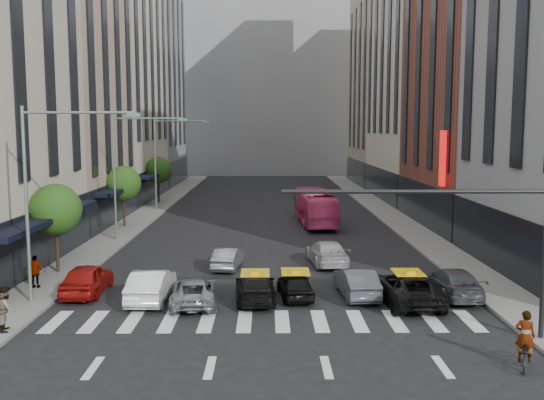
{
  "coord_description": "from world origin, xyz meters",
  "views": [
    {
      "loc": [
        -0.04,
        -23.43,
        8.15
      ],
      "look_at": [
        0.25,
        11.55,
        4.0
      ],
      "focal_mm": 40.0,
      "sensor_mm": 36.0,
      "label": 1
    }
  ],
  "objects_px": {
    "taxi_left": "(255,287)",
    "pedestrian_far": "(35,272)",
    "streetlamp_near": "(46,178)",
    "taxi_center": "(295,285)",
    "pedestrian_near": "(6,309)",
    "motorcycle": "(524,355)",
    "streetlamp_far": "(165,151)",
    "car_red": "(87,279)",
    "bus": "(315,207)",
    "car_white_front": "(151,285)",
    "streetlamp_mid": "(127,160)"
  },
  "relations": [
    {
      "from": "streetlamp_far",
      "to": "taxi_left",
      "type": "distance_m",
      "value": 33.18
    },
    {
      "from": "streetlamp_far",
      "to": "car_red",
      "type": "height_order",
      "value": "streetlamp_far"
    },
    {
      "from": "streetlamp_far",
      "to": "pedestrian_near",
      "type": "bearing_deg",
      "value": -90.57
    },
    {
      "from": "streetlamp_mid",
      "to": "pedestrian_near",
      "type": "distance_m",
      "value": 20.59
    },
    {
      "from": "taxi_center",
      "to": "streetlamp_far",
      "type": "bearing_deg",
      "value": -75.62
    },
    {
      "from": "streetlamp_far",
      "to": "bus",
      "type": "bearing_deg",
      "value": -30.5
    },
    {
      "from": "streetlamp_near",
      "to": "bus",
      "type": "height_order",
      "value": "streetlamp_near"
    },
    {
      "from": "car_white_front",
      "to": "motorcycle",
      "type": "bearing_deg",
      "value": 151.13
    },
    {
      "from": "streetlamp_far",
      "to": "taxi_center",
      "type": "bearing_deg",
      "value": -69.81
    },
    {
      "from": "streetlamp_near",
      "to": "taxi_left",
      "type": "bearing_deg",
      "value": 3.81
    },
    {
      "from": "car_white_front",
      "to": "pedestrian_far",
      "type": "bearing_deg",
      "value": -15.73
    },
    {
      "from": "streetlamp_far",
      "to": "car_red",
      "type": "bearing_deg",
      "value": -87.89
    },
    {
      "from": "car_red",
      "to": "motorcycle",
      "type": "bearing_deg",
      "value": 151.24
    },
    {
      "from": "streetlamp_far",
      "to": "bus",
      "type": "height_order",
      "value": "streetlamp_far"
    },
    {
      "from": "car_red",
      "to": "streetlamp_far",
      "type": "bearing_deg",
      "value": -88.5
    },
    {
      "from": "streetlamp_far",
      "to": "taxi_left",
      "type": "xyz_separation_m",
      "value": [
        9.44,
        -31.37,
        -5.24
      ]
    },
    {
      "from": "streetlamp_near",
      "to": "streetlamp_mid",
      "type": "bearing_deg",
      "value": 90.0
    },
    {
      "from": "bus",
      "to": "streetlamp_mid",
      "type": "bearing_deg",
      "value": 25.42
    },
    {
      "from": "streetlamp_mid",
      "to": "motorcycle",
      "type": "height_order",
      "value": "streetlamp_mid"
    },
    {
      "from": "car_red",
      "to": "car_white_front",
      "type": "distance_m",
      "value": 3.63
    },
    {
      "from": "car_red",
      "to": "pedestrian_near",
      "type": "xyz_separation_m",
      "value": [
        -1.47,
        -5.85,
        0.27
      ]
    },
    {
      "from": "streetlamp_mid",
      "to": "motorcycle",
      "type": "distance_m",
      "value": 30.66
    },
    {
      "from": "bus",
      "to": "motorcycle",
      "type": "height_order",
      "value": "bus"
    },
    {
      "from": "streetlamp_mid",
      "to": "taxi_center",
      "type": "distance_m",
      "value": 19.48
    },
    {
      "from": "taxi_left",
      "to": "bus",
      "type": "distance_m",
      "value": 23.54
    },
    {
      "from": "taxi_left",
      "to": "streetlamp_mid",
      "type": "bearing_deg",
      "value": -61.35
    },
    {
      "from": "taxi_center",
      "to": "pedestrian_near",
      "type": "xyz_separation_m",
      "value": [
        -11.72,
        -5.09,
        0.41
      ]
    },
    {
      "from": "bus",
      "to": "streetlamp_far",
      "type": "bearing_deg",
      "value": -33.69
    },
    {
      "from": "streetlamp_near",
      "to": "car_red",
      "type": "bearing_deg",
      "value": 59.02
    },
    {
      "from": "taxi_center",
      "to": "pedestrian_far",
      "type": "xyz_separation_m",
      "value": [
        -13.03,
        1.39,
        0.35
      ]
    },
    {
      "from": "streetlamp_near",
      "to": "pedestrian_near",
      "type": "height_order",
      "value": "streetlamp_near"
    },
    {
      "from": "motorcycle",
      "to": "pedestrian_near",
      "type": "relative_size",
      "value": 1.01
    },
    {
      "from": "streetlamp_mid",
      "to": "taxi_left",
      "type": "relative_size",
      "value": 1.97
    },
    {
      "from": "pedestrian_near",
      "to": "streetlamp_near",
      "type": "bearing_deg",
      "value": -19.51
    },
    {
      "from": "bus",
      "to": "pedestrian_far",
      "type": "bearing_deg",
      "value": 50.21
    },
    {
      "from": "motorcycle",
      "to": "pedestrian_near",
      "type": "distance_m",
      "value": 19.49
    },
    {
      "from": "streetlamp_mid",
      "to": "car_white_front",
      "type": "distance_m",
      "value": 16.85
    },
    {
      "from": "motorcycle",
      "to": "pedestrian_near",
      "type": "height_order",
      "value": "pedestrian_near"
    },
    {
      "from": "streetlamp_mid",
      "to": "pedestrian_near",
      "type": "height_order",
      "value": "streetlamp_mid"
    },
    {
      "from": "taxi_left",
      "to": "taxi_center",
      "type": "height_order",
      "value": "taxi_left"
    },
    {
      "from": "streetlamp_near",
      "to": "pedestrian_near",
      "type": "xyz_separation_m",
      "value": [
        -0.36,
        -4.0,
        -4.86
      ]
    },
    {
      "from": "streetlamp_near",
      "to": "streetlamp_mid",
      "type": "xyz_separation_m",
      "value": [
        0.0,
        16.0,
        0.0
      ]
    },
    {
      "from": "taxi_center",
      "to": "taxi_left",
      "type": "bearing_deg",
      "value": 7.55
    },
    {
      "from": "taxi_left",
      "to": "pedestrian_far",
      "type": "distance_m",
      "value": 11.26
    },
    {
      "from": "streetlamp_near",
      "to": "motorcycle",
      "type": "xyz_separation_m",
      "value": [
        18.79,
        -7.61,
        -5.43
      ]
    },
    {
      "from": "streetlamp_mid",
      "to": "taxi_left",
      "type": "distance_m",
      "value": 18.79
    },
    {
      "from": "streetlamp_far",
      "to": "bus",
      "type": "xyz_separation_m",
      "value": [
        14.1,
        -8.31,
        -4.45
      ]
    },
    {
      "from": "streetlamp_near",
      "to": "pedestrian_far",
      "type": "distance_m",
      "value": 5.75
    },
    {
      "from": "pedestrian_near",
      "to": "car_white_front",
      "type": "bearing_deg",
      "value": -61.05
    },
    {
      "from": "car_red",
      "to": "streetlamp_near",
      "type": "bearing_deg",
      "value": 58.41
    }
  ]
}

